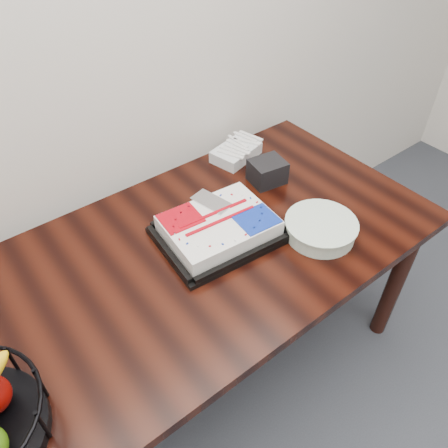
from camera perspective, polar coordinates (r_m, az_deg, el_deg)
table at (r=1.55m, az=-4.55°, el=-6.11°), size 1.80×0.90×0.75m
cake_tray at (r=1.52m, az=-0.71°, el=-0.53°), size 0.44×0.36×0.09m
plate_stack at (r=1.56m, az=12.49°, el=-0.56°), size 0.25×0.25×0.06m
fork_bag at (r=1.91m, az=1.57°, el=9.39°), size 0.23×0.18×0.06m
napkin_box at (r=1.77m, az=5.67°, el=6.84°), size 0.15×0.13×0.09m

